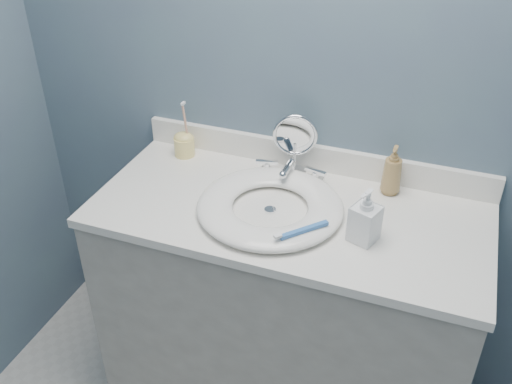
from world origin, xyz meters
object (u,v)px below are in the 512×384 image
at_px(soap_bottle_amber, 392,170).
at_px(soap_bottle_clear, 366,216).
at_px(makeup_mirror, 295,142).
at_px(toothbrush_holder, 184,143).

relative_size(soap_bottle_amber, soap_bottle_clear, 1.01).
bearing_deg(makeup_mirror, soap_bottle_clear, -58.33).
height_order(makeup_mirror, soap_bottle_clear, makeup_mirror).
distance_m(makeup_mirror, soap_bottle_clear, 0.41).
height_order(soap_bottle_clear, toothbrush_holder, toothbrush_holder).
relative_size(soap_bottle_amber, toothbrush_holder, 0.80).
bearing_deg(makeup_mirror, soap_bottle_amber, -16.02).
distance_m(makeup_mirror, toothbrush_holder, 0.41).
bearing_deg(soap_bottle_amber, makeup_mirror, -178.50).
distance_m(soap_bottle_clear, toothbrush_holder, 0.74).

